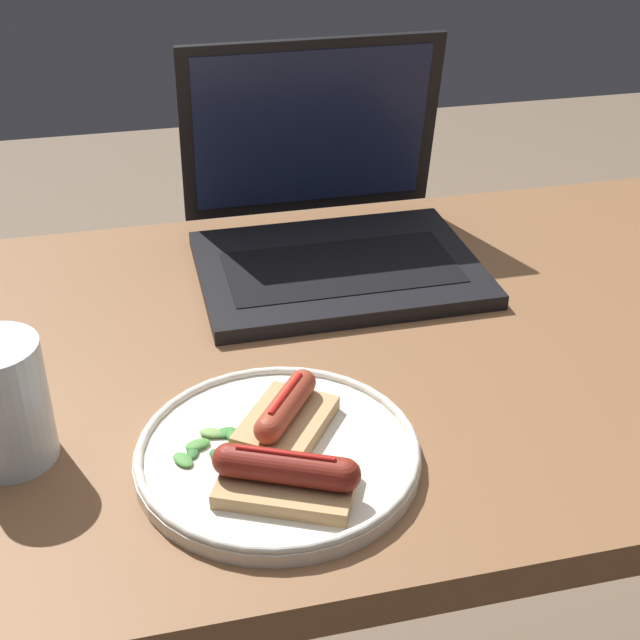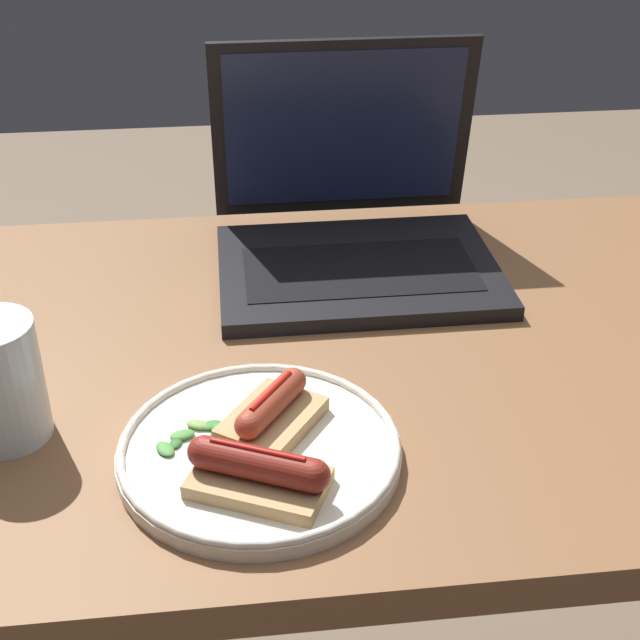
# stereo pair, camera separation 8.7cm
# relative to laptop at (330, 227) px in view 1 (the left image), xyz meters

# --- Properties ---
(desk) EXTENTS (1.36, 0.69, 0.76)m
(desk) POSITION_rel_laptop_xyz_m (0.10, -0.19, -0.12)
(desk) COLOR brown
(desk) RESTS_ON ground_plane
(laptop) EXTENTS (0.33, 0.29, 0.25)m
(laptop) POSITION_rel_laptop_xyz_m (0.00, 0.00, 0.00)
(laptop) COLOR black
(laptop) RESTS_ON desk
(plate) EXTENTS (0.25, 0.25, 0.02)m
(plate) POSITION_rel_laptop_xyz_m (-0.14, -0.37, -0.04)
(plate) COLOR silver
(plate) RESTS_ON desk
(sausage_toast_left) EXTENTS (0.11, 0.11, 0.04)m
(sausage_toast_left) POSITION_rel_laptop_xyz_m (-0.12, -0.34, -0.02)
(sausage_toast_left) COLOR tan
(sausage_toast_left) RESTS_ON plate
(sausage_toast_middle) EXTENTS (0.13, 0.10, 0.04)m
(sausage_toast_middle) POSITION_rel_laptop_xyz_m (-0.14, -0.42, -0.01)
(sausage_toast_middle) COLOR tan
(sausage_toast_middle) RESTS_ON plate
(salad_pile) EXTENTS (0.07, 0.06, 0.01)m
(salad_pile) POSITION_rel_laptop_xyz_m (-0.19, -0.35, -0.03)
(salad_pile) COLOR #387A33
(salad_pile) RESTS_ON plate
(drinking_glass) EXTENTS (0.08, 0.08, 0.12)m
(drinking_glass) POSITION_rel_laptop_xyz_m (-0.36, -0.30, 0.01)
(drinking_glass) COLOR silver
(drinking_glass) RESTS_ON desk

